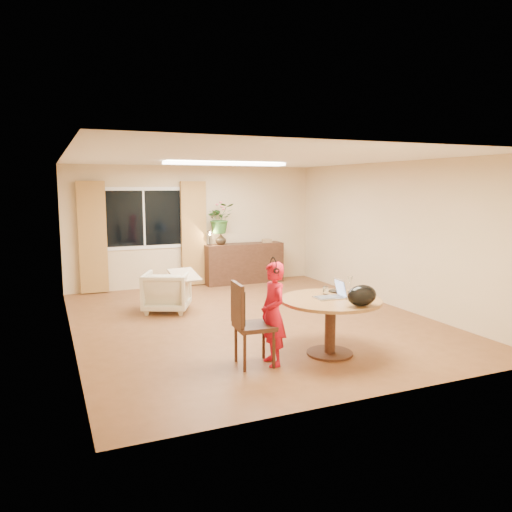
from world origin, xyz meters
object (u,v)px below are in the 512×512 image
(dining_chair, at_px, (255,324))
(child, at_px, (273,314))
(sideboard, at_px, (244,263))
(armchair, at_px, (167,291))
(dining_table, at_px, (331,311))

(dining_chair, distance_m, child, 0.26)
(child, xyz_separation_m, sideboard, (1.59, 4.96, -0.19))
(sideboard, bearing_deg, child, -107.82)
(child, height_order, armchair, child)
(child, bearing_deg, armchair, -167.54)
(dining_table, relative_size, sideboard, 0.73)
(child, distance_m, sideboard, 5.21)
(child, bearing_deg, dining_chair, -103.17)
(armchair, distance_m, sideboard, 2.89)
(armchair, relative_size, sideboard, 0.43)
(dining_chair, relative_size, armchair, 1.34)
(armchair, bearing_deg, dining_chair, 121.46)
(dining_chair, relative_size, child, 0.82)
(dining_table, xyz_separation_m, sideboard, (0.76, 4.93, -0.14))
(armchair, bearing_deg, sideboard, -115.08)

